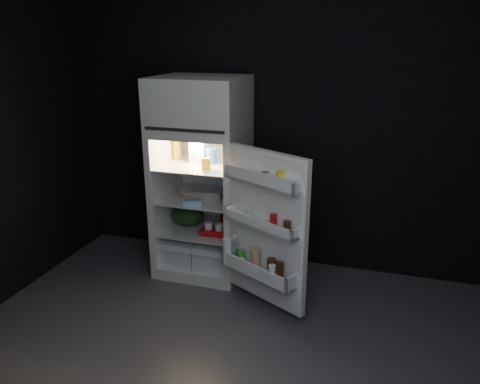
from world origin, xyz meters
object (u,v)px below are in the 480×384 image
(milk_jug, at_px, (199,149))
(egg_carton, at_px, (206,195))
(yogurt_tray, at_px, (215,232))
(fridge_door, at_px, (264,231))
(refrigerator, at_px, (203,171))

(milk_jug, relative_size, egg_carton, 0.89)
(yogurt_tray, bearing_deg, egg_carton, 139.36)
(yogurt_tray, bearing_deg, fridge_door, -36.18)
(fridge_door, bearing_deg, refrigerator, 142.25)
(fridge_door, distance_m, milk_jug, 1.05)
(egg_carton, height_order, yogurt_tray, egg_carton)
(fridge_door, relative_size, egg_carton, 4.53)
(fridge_door, distance_m, yogurt_tray, 0.70)
(milk_jug, bearing_deg, yogurt_tray, -42.43)
(fridge_door, xyz_separation_m, yogurt_tray, (-0.54, 0.38, -0.24))
(refrigerator, bearing_deg, egg_carton, -52.86)
(fridge_door, relative_size, yogurt_tray, 4.79)
(refrigerator, xyz_separation_m, egg_carton, (0.07, -0.09, -0.19))
(fridge_door, relative_size, milk_jug, 5.08)
(refrigerator, relative_size, egg_carton, 6.61)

